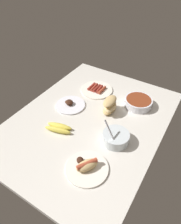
# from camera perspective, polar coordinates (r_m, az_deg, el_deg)

# --- Properties ---
(ground_plane) EXTENTS (1.20, 0.90, 0.03)m
(ground_plane) POSITION_cam_1_polar(r_m,az_deg,el_deg) (1.33, -0.29, -2.53)
(ground_plane) COLOR silver
(banana_bunch) EXTENTS (0.11, 0.18, 0.03)m
(banana_bunch) POSITION_cam_1_polar(r_m,az_deg,el_deg) (1.26, -8.90, -4.44)
(banana_bunch) COLOR #E5D14C
(banana_bunch) RESTS_ON ground_plane
(bread_stack) EXTENTS (0.15, 0.10, 0.11)m
(bread_stack) POSITION_cam_1_polar(r_m,az_deg,el_deg) (1.35, 5.46, 1.88)
(bread_stack) COLOR tan
(bread_stack) RESTS_ON ground_plane
(plate_sausages) EXTENTS (0.24, 0.24, 0.03)m
(plate_sausages) POSITION_cam_1_polar(r_m,az_deg,el_deg) (1.56, 1.74, 6.35)
(plate_sausages) COLOR white
(plate_sausages) RESTS_ON ground_plane
(plate_hotdog_assembled) EXTENTS (0.22, 0.22, 0.06)m
(plate_hotdog_assembled) POSITION_cam_1_polar(r_m,az_deg,el_deg) (1.07, -1.07, -15.00)
(plate_hotdog_assembled) COLOR white
(plate_hotdog_assembled) RESTS_ON ground_plane
(plate_grilled_meat) EXTENTS (0.20, 0.20, 0.04)m
(plate_grilled_meat) POSITION_cam_1_polar(r_m,az_deg,el_deg) (1.43, -5.72, 2.18)
(plate_grilled_meat) COLOR white
(plate_grilled_meat) RESTS_ON ground_plane
(bowl_coleslaw) EXTENTS (0.15, 0.15, 0.15)m
(bowl_coleslaw) POSITION_cam_1_polar(r_m,az_deg,el_deg) (1.18, 7.07, -7.05)
(bowl_coleslaw) COLOR silver
(bowl_coleslaw) RESTS_ON ground_plane
(bowl_chili) EXTENTS (0.19, 0.19, 0.05)m
(bowl_chili) POSITION_cam_1_polar(r_m,az_deg,el_deg) (1.44, 13.21, 2.72)
(bowl_chili) COLOR white
(bowl_chili) RESTS_ON ground_plane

